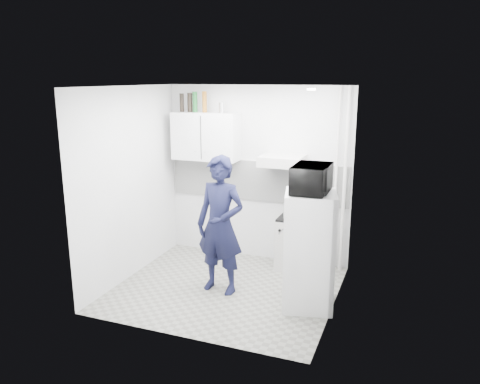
% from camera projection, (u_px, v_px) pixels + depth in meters
% --- Properties ---
extents(floor, '(2.80, 2.80, 0.00)m').
position_uv_depth(floor, '(226.00, 289.00, 6.15)').
color(floor, gray).
rests_on(floor, ground).
extents(ceiling, '(2.80, 2.80, 0.00)m').
position_uv_depth(ceiling, '(224.00, 86.00, 5.52)').
color(ceiling, white).
rests_on(ceiling, wall_back).
extents(wall_back, '(2.80, 0.00, 2.80)m').
position_uv_depth(wall_back, '(257.00, 174.00, 6.97)').
color(wall_back, silver).
rests_on(wall_back, floor).
extents(wall_left, '(0.00, 2.60, 2.60)m').
position_uv_depth(wall_left, '(130.00, 184.00, 6.32)').
color(wall_left, silver).
rests_on(wall_left, floor).
extents(wall_right, '(0.00, 2.60, 2.60)m').
position_uv_depth(wall_right, '(338.00, 203.00, 5.35)').
color(wall_right, silver).
rests_on(wall_right, floor).
extents(person, '(0.69, 0.49, 1.77)m').
position_uv_depth(person, '(220.00, 225.00, 5.91)').
color(person, black).
rests_on(person, floor).
extents(stove, '(0.46, 0.46, 0.74)m').
position_uv_depth(stove, '(294.00, 244.00, 6.74)').
color(stove, beige).
rests_on(stove, floor).
extents(fridge, '(0.70, 0.70, 1.42)m').
position_uv_depth(fridge, '(309.00, 251.00, 5.54)').
color(fridge, white).
rests_on(fridge, floor).
extents(stove_top, '(0.44, 0.44, 0.03)m').
position_uv_depth(stove_top, '(295.00, 218.00, 6.65)').
color(stove_top, black).
rests_on(stove_top, stove).
extents(saucepan, '(0.17, 0.17, 0.10)m').
position_uv_depth(saucepan, '(289.00, 215.00, 6.60)').
color(saucepan, silver).
rests_on(saucepan, stove_top).
extents(microwave, '(0.59, 0.40, 0.32)m').
position_uv_depth(microwave, '(312.00, 179.00, 5.33)').
color(microwave, black).
rests_on(microwave, fridge).
extents(bottle_a, '(0.06, 0.06, 0.27)m').
position_uv_depth(bottle_a, '(182.00, 103.00, 6.96)').
color(bottle_a, black).
rests_on(bottle_a, upper_cabinet).
extents(bottle_b, '(0.07, 0.07, 0.28)m').
position_uv_depth(bottle_b, '(190.00, 103.00, 6.91)').
color(bottle_b, black).
rests_on(bottle_b, upper_cabinet).
extents(bottle_c, '(0.07, 0.07, 0.30)m').
position_uv_depth(bottle_c, '(195.00, 102.00, 6.88)').
color(bottle_c, '#144C1E').
rests_on(bottle_c, upper_cabinet).
extents(bottle_d, '(0.07, 0.07, 0.31)m').
position_uv_depth(bottle_d, '(205.00, 102.00, 6.82)').
color(bottle_d, brown).
rests_on(bottle_d, upper_cabinet).
extents(canister_b, '(0.08, 0.08, 0.15)m').
position_uv_depth(canister_b, '(222.00, 108.00, 6.75)').
color(canister_b, silver).
rests_on(canister_b, upper_cabinet).
extents(upper_cabinet, '(1.00, 0.35, 0.70)m').
position_uv_depth(upper_cabinet, '(206.00, 136.00, 6.94)').
color(upper_cabinet, white).
rests_on(upper_cabinet, wall_back).
extents(range_hood, '(0.60, 0.50, 0.14)m').
position_uv_depth(range_hood, '(282.00, 161.00, 6.52)').
color(range_hood, beige).
rests_on(range_hood, wall_back).
extents(backsplash, '(2.74, 0.03, 0.60)m').
position_uv_depth(backsplash, '(257.00, 181.00, 6.98)').
color(backsplash, white).
rests_on(backsplash, wall_back).
extents(pipe_a, '(0.05, 0.05, 2.60)m').
position_uv_depth(pipe_a, '(345.00, 182.00, 6.45)').
color(pipe_a, beige).
rests_on(pipe_a, floor).
extents(pipe_b, '(0.04, 0.04, 2.60)m').
position_uv_depth(pipe_b, '(336.00, 181.00, 6.49)').
color(pipe_b, beige).
rests_on(pipe_b, floor).
extents(ceiling_spot_fixture, '(0.10, 0.10, 0.02)m').
position_uv_depth(ceiling_spot_fixture, '(311.00, 89.00, 5.37)').
color(ceiling_spot_fixture, white).
rests_on(ceiling_spot_fixture, ceiling).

